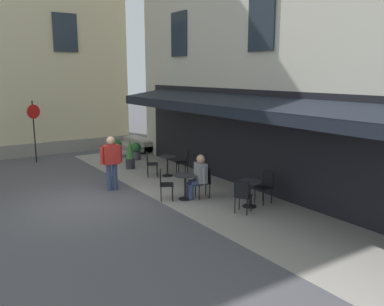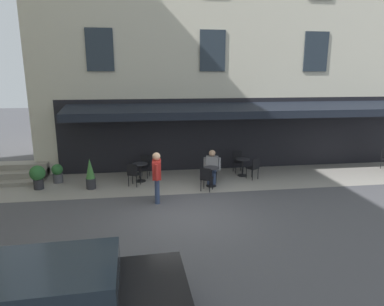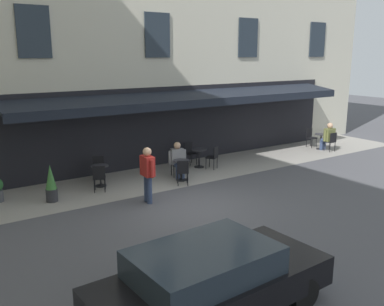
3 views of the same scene
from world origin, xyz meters
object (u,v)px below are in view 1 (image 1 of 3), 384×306
object	(u,v)px
cafe_chair_black_facing_street	(184,160)
potted_plant_entrance_left	(136,151)
cafe_chair_black_kerbside	(150,162)
seated_patron_in_grey	(198,175)
cafe_chair_black_under_awning	(265,184)
cafe_table_streetside	(185,183)
cafe_chair_black_corner_right	(242,194)
walking_pedestrian_in_red	(111,159)
cafe_table_near_entrance	(250,190)
cafe_chair_black_by_window	(205,180)
potted_plant_mid_terrace	(116,147)
cafe_chair_black_near_door	(164,182)
cafe_table_far_end	(167,163)
no_parking_sign	(34,120)
potted_plant_entrance_right	(130,154)

from	to	relation	value
cafe_chair_black_facing_street	potted_plant_entrance_left	world-z (taller)	cafe_chair_black_facing_street
cafe_chair_black_kerbside	seated_patron_in_grey	distance (m)	3.09
cafe_chair_black_under_awning	cafe_table_streetside	xyz separation A→B (m)	(1.54, 1.77, -0.06)
cafe_chair_black_corner_right	cafe_table_streetside	bearing A→B (deg)	17.40
walking_pedestrian_in_red	potted_plant_entrance_left	bearing A→B (deg)	-34.99
cafe_table_near_entrance	seated_patron_in_grey	bearing A→B (deg)	26.55
cafe_table_streetside	potted_plant_entrance_left	size ratio (longest dim) A/B	0.99
cafe_table_streetside	potted_plant_entrance_left	distance (m)	6.14
cafe_chair_black_by_window	potted_plant_mid_terrace	xyz separation A→B (m)	(6.69, 0.04, -0.01)
potted_plant_mid_terrace	cafe_chair_black_kerbside	bearing A→B (deg)	177.17
cafe_chair_black_under_awning	cafe_chair_black_near_door	size ratio (longest dim) A/B	1.00
cafe_table_far_end	cafe_chair_black_kerbside	distance (m)	0.63
cafe_chair_black_under_awning	seated_patron_in_grey	size ratio (longest dim) A/B	0.69
cafe_chair_black_under_awning	no_parking_sign	bearing A→B (deg)	24.69
cafe_chair_black_near_door	no_parking_sign	distance (m)	7.78
cafe_table_far_end	potted_plant_entrance_left	distance (m)	3.30
cafe_table_near_entrance	seated_patron_in_grey	world-z (taller)	seated_patron_in_grey
cafe_chair_black_kerbside	potted_plant_entrance_left	bearing A→B (deg)	-16.43
no_parking_sign	cafe_chair_black_corner_right	bearing A→B (deg)	-162.23
cafe_table_streetside	cafe_chair_black_kerbside	bearing A→B (deg)	-7.48
cafe_chair_black_under_awning	cafe_table_far_end	distance (m)	4.34
cafe_chair_black_facing_street	seated_patron_in_grey	bearing A→B (deg)	156.11
cafe_table_far_end	walking_pedestrian_in_red	world-z (taller)	walking_pedestrian_in_red
cafe_chair_black_under_awning	cafe_chair_black_kerbside	xyz separation A→B (m)	(4.53, 1.38, 0.00)
cafe_table_far_end	cafe_chair_black_kerbside	bearing A→B (deg)	65.36
cafe_chair_black_near_door	cafe_chair_black_facing_street	xyz separation A→B (m)	(2.23, -2.12, 0.00)
cafe_chair_black_by_window	cafe_chair_black_kerbside	distance (m)	3.15
cafe_chair_black_corner_right	cafe_chair_black_under_awning	world-z (taller)	same
potted_plant_entrance_left	cafe_chair_black_under_awning	bearing A→B (deg)	-176.28
cafe_table_streetside	cafe_chair_black_by_window	xyz separation A→B (m)	(-0.16, -0.61, 0.06)
cafe_chair_black_corner_right	cafe_table_near_entrance	bearing A→B (deg)	-59.72
cafe_table_near_entrance	cafe_chair_black_under_awning	size ratio (longest dim) A/B	0.82
cafe_chair_black_under_awning	potted_plant_entrance_right	size ratio (longest dim) A/B	0.77
cafe_chair_black_facing_street	walking_pedestrian_in_red	world-z (taller)	walking_pedestrian_in_red
cafe_chair_black_by_window	walking_pedestrian_in_red	bearing A→B (deg)	41.58
potted_plant_entrance_right	cafe_chair_black_kerbside	bearing A→B (deg)	-178.18
potted_plant_entrance_right	cafe_chair_black_by_window	bearing A→B (deg)	-176.72
cafe_chair_black_kerbside	cafe_table_streetside	bearing A→B (deg)	172.52
cafe_table_near_entrance	potted_plant_mid_terrace	xyz separation A→B (m)	(8.12, 0.57, 0.05)
cafe_chair_black_by_window	cafe_chair_black_kerbside	xyz separation A→B (m)	(3.14, 0.22, 0.00)
cafe_table_streetside	potted_plant_mid_terrace	world-z (taller)	potted_plant_mid_terrace
no_parking_sign	cafe_table_far_end	bearing A→B (deg)	-145.40
cafe_chair_black_under_awning	no_parking_sign	size ratio (longest dim) A/B	0.35
cafe_chair_black_near_door	potted_plant_entrance_left	xyz separation A→B (m)	(5.70, -1.84, -0.15)
cafe_table_near_entrance	walking_pedestrian_in_red	size ratio (longest dim) A/B	0.43
cafe_table_far_end	potted_plant_entrance_left	size ratio (longest dim) A/B	0.99
walking_pedestrian_in_red	cafe_chair_black_near_door	bearing A→B (deg)	-154.64
cafe_table_far_end	walking_pedestrian_in_red	size ratio (longest dim) A/B	0.43
cafe_chair_black_corner_right	seated_patron_in_grey	world-z (taller)	seated_patron_in_grey
cafe_chair_black_by_window	no_parking_sign	bearing A→B (deg)	21.47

